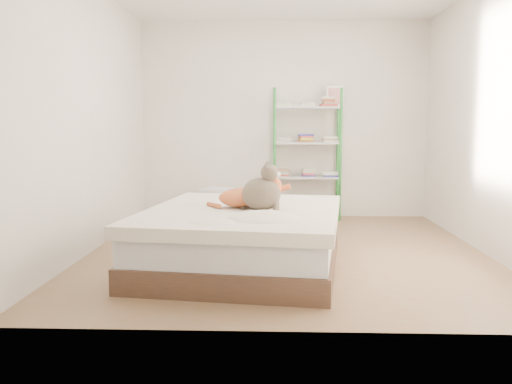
{
  "coord_description": "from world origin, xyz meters",
  "views": [
    {
      "loc": [
        -0.11,
        -5.21,
        1.22
      ],
      "look_at": [
        -0.28,
        -0.31,
        0.62
      ],
      "focal_mm": 38.0,
      "sensor_mm": 36.0,
      "label": 1
    }
  ],
  "objects_px": {
    "bed": "(243,238)",
    "white_bin": "(217,204)",
    "grey_cat": "(261,187)",
    "shelf_unit": "(307,152)",
    "orange_cat": "(246,195)",
    "cardboard_box": "(281,217)"
  },
  "relations": [
    {
      "from": "grey_cat",
      "to": "white_bin",
      "type": "bearing_deg",
      "value": 22.17
    },
    {
      "from": "cardboard_box",
      "to": "orange_cat",
      "type": "bearing_deg",
      "value": -83.51
    },
    {
      "from": "orange_cat",
      "to": "grey_cat",
      "type": "bearing_deg",
      "value": -52.31
    },
    {
      "from": "cardboard_box",
      "to": "white_bin",
      "type": "xyz_separation_m",
      "value": [
        -0.82,
        0.84,
        0.02
      ]
    },
    {
      "from": "orange_cat",
      "to": "shelf_unit",
      "type": "distance_m",
      "value": 2.56
    },
    {
      "from": "cardboard_box",
      "to": "shelf_unit",
      "type": "bearing_deg",
      "value": 90.34
    },
    {
      "from": "bed",
      "to": "shelf_unit",
      "type": "xyz_separation_m",
      "value": [
        0.69,
        2.49,
        0.63
      ]
    },
    {
      "from": "bed",
      "to": "grey_cat",
      "type": "distance_m",
      "value": 0.49
    },
    {
      "from": "grey_cat",
      "to": "shelf_unit",
      "type": "xyz_separation_m",
      "value": [
        0.53,
        2.59,
        0.17
      ]
    },
    {
      "from": "grey_cat",
      "to": "bed",
      "type": "bearing_deg",
      "value": 64.37
    },
    {
      "from": "cardboard_box",
      "to": "white_bin",
      "type": "height_order",
      "value": "cardboard_box"
    },
    {
      "from": "cardboard_box",
      "to": "white_bin",
      "type": "distance_m",
      "value": 1.17
    },
    {
      "from": "orange_cat",
      "to": "shelf_unit",
      "type": "height_order",
      "value": "shelf_unit"
    },
    {
      "from": "bed",
      "to": "grey_cat",
      "type": "bearing_deg",
      "value": -25.43
    },
    {
      "from": "grey_cat",
      "to": "orange_cat",
      "type": "bearing_deg",
      "value": 51.47
    },
    {
      "from": "orange_cat",
      "to": "shelf_unit",
      "type": "relative_size",
      "value": 0.32
    },
    {
      "from": "shelf_unit",
      "to": "bed",
      "type": "bearing_deg",
      "value": -105.53
    },
    {
      "from": "shelf_unit",
      "to": "grey_cat",
      "type": "bearing_deg",
      "value": -101.63
    },
    {
      "from": "shelf_unit",
      "to": "cardboard_box",
      "type": "distance_m",
      "value": 1.29
    },
    {
      "from": "bed",
      "to": "white_bin",
      "type": "bearing_deg",
      "value": 109.27
    },
    {
      "from": "bed",
      "to": "cardboard_box",
      "type": "distance_m",
      "value": 1.51
    },
    {
      "from": "orange_cat",
      "to": "grey_cat",
      "type": "relative_size",
      "value": 1.38
    }
  ]
}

